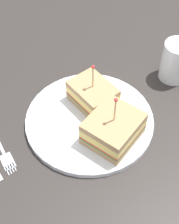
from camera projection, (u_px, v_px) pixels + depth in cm
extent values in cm
cube|color=#2D2826|center=(90.00, 125.00, 68.84)|extent=(114.32, 114.32, 2.00)
cylinder|color=white|center=(90.00, 120.00, 67.62)|extent=(26.25, 26.25, 1.18)
cube|color=tan|center=(93.00, 100.00, 69.51)|extent=(7.29, 9.42, 1.20)
cube|color=#478438|center=(93.00, 98.00, 68.90)|extent=(7.29, 9.42, 0.40)
cube|color=red|center=(93.00, 96.00, 68.55)|extent=(7.29, 9.42, 0.50)
cube|color=#F4D666|center=(93.00, 93.00, 67.76)|extent=(7.29, 9.42, 1.57)
cube|color=tan|center=(93.00, 88.00, 66.69)|extent=(7.29, 9.42, 1.20)
cylinder|color=tan|center=(93.00, 78.00, 64.45)|extent=(0.30, 0.30, 5.84)
sphere|color=red|center=(93.00, 67.00, 62.21)|extent=(0.70, 0.70, 0.70)
cube|color=tan|center=(113.00, 135.00, 63.65)|extent=(12.02, 11.13, 1.36)
cube|color=#478438|center=(113.00, 132.00, 62.97)|extent=(12.02, 11.13, 0.40)
cube|color=red|center=(113.00, 131.00, 62.63)|extent=(12.02, 11.13, 0.50)
cube|color=#F4D666|center=(113.00, 127.00, 61.75)|extent=(12.02, 11.13, 1.77)
cube|color=tan|center=(114.00, 122.00, 60.55)|extent=(12.02, 11.13, 1.36)
cylinder|color=tan|center=(115.00, 111.00, 58.21)|extent=(0.30, 0.30, 6.09)
sphere|color=red|center=(116.00, 100.00, 55.87)|extent=(0.70, 0.70, 0.70)
cylinder|color=gold|center=(174.00, 67.00, 74.70)|extent=(5.80, 5.80, 5.44)
cylinder|color=white|center=(176.00, 61.00, 73.27)|extent=(6.59, 6.59, 9.17)
cube|color=silver|center=(8.00, 161.00, 61.82)|extent=(2.66, 3.86, 0.35)
cube|color=silver|center=(8.00, 172.00, 60.36)|extent=(0.45, 2.01, 0.35)
cube|color=silver|center=(10.00, 171.00, 60.52)|extent=(0.45, 2.01, 0.35)
cube|color=silver|center=(13.00, 169.00, 60.68)|extent=(0.45, 2.01, 0.35)
cube|color=silver|center=(16.00, 168.00, 60.84)|extent=(0.45, 2.01, 0.35)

